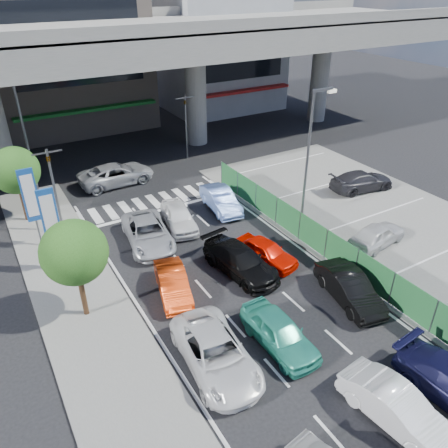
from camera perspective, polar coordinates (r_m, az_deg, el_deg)
ground at (r=20.29m, az=5.42°, el=-11.53°), size 120.00×120.00×0.00m
parking_lot at (r=28.09m, az=21.58°, el=-0.77°), size 12.00×28.00×0.06m
sidewalk_left at (r=21.00m, az=-17.46°, el=-11.16°), size 4.00×30.00×0.12m
fence_run at (r=23.24m, az=14.82°, el=-3.70°), size 0.16×22.00×1.80m
expressway at (r=35.62m, az=-16.32°, el=21.39°), size 64.00×14.00×10.75m
building_center at (r=46.36m, az=-20.13°, el=20.98°), size 14.00×10.90×15.00m
building_east at (r=51.32m, az=-0.74°, el=21.64°), size 12.00×10.90×12.00m
traffic_light_left at (r=26.04m, az=-21.70°, el=6.47°), size 1.60×1.24×5.20m
traffic_light_right at (r=35.69m, az=-5.08°, el=14.46°), size 1.60×1.24×5.20m
street_lamp_right at (r=25.93m, az=11.29°, el=9.94°), size 1.65×0.22×8.00m
street_lamp_left at (r=31.42m, az=-24.41°, el=11.39°), size 1.65×0.22×8.00m
signboard_near at (r=22.66m, az=-21.73°, el=0.52°), size 0.80×0.14×4.70m
signboard_far at (r=25.32m, az=-23.94°, el=3.15°), size 0.80×0.14×4.70m
tree_near at (r=19.06m, az=-18.96°, el=-3.55°), size 2.80×2.80×4.80m
tree_far at (r=28.42m, az=-25.62°, el=6.31°), size 2.80×2.80×4.80m
hatch_white_back_mid at (r=17.00m, az=21.62°, el=-21.39°), size 1.92×4.24×1.35m
sedan_white_mid_left at (r=17.53m, az=-1.09°, el=-16.51°), size 2.75×5.16×1.38m
taxi_teal_mid at (r=18.46m, az=7.23°, el=-13.84°), size 1.65×4.06×1.38m
hatch_black_mid_right at (r=21.31m, az=16.07°, el=-8.05°), size 2.25×4.38×1.37m
taxi_orange_left at (r=21.02m, az=-6.70°, el=-7.72°), size 2.18×3.95×1.23m
sedan_black_mid at (r=22.29m, az=2.14°, el=-4.83°), size 2.53×4.97×1.38m
taxi_orange_right at (r=23.20m, az=5.56°, el=-3.63°), size 2.27×3.87×1.23m
wagon_silver_front_left at (r=24.95m, az=-9.91°, el=-1.16°), size 3.01×5.26×1.38m
sedan_white_front_mid at (r=26.35m, az=-5.93°, el=0.95°), size 2.35×4.28×1.38m
kei_truck_front_right at (r=28.21m, az=-0.45°, el=3.18°), size 2.00×4.34×1.38m
crossing_wagon_silver at (r=32.77m, az=-13.87°, el=6.34°), size 5.48×2.70×1.50m
parked_sedan_white at (r=25.84m, az=19.37°, el=-1.32°), size 4.02×2.10×1.31m
parked_sedan_dgrey at (r=32.26m, az=17.55°, el=5.40°), size 4.90×2.58×1.36m
traffic_cone at (r=26.91m, az=10.75°, el=0.53°), size 0.41×0.41×0.70m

